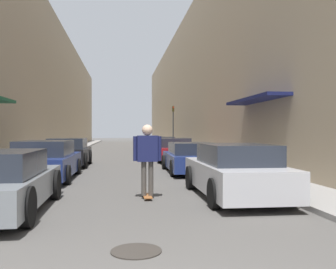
{
  "coord_description": "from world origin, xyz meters",
  "views": [
    {
      "loc": [
        -0.16,
        -2.43,
        1.64
      ],
      "look_at": [
        1.58,
        11.46,
        1.54
      ],
      "focal_mm": 40.0,
      "sensor_mm": 36.0,
      "label": 1
    }
  ],
  "objects_px": {
    "skateboarder": "(147,153)",
    "parked_car_right_3": "(162,146)",
    "manhole_cover": "(136,251)",
    "traffic_light": "(173,123)",
    "parked_car_left_2": "(68,153)",
    "parked_car_right_5": "(150,142)",
    "parked_car_right_0": "(234,171)",
    "parked_car_left_1": "(46,161)",
    "parked_car_right_1": "(190,158)",
    "parked_car_right_2": "(173,150)",
    "parked_car_right_4": "(155,144)"
  },
  "relations": [
    {
      "from": "parked_car_right_5",
      "to": "skateboarder",
      "type": "xyz_separation_m",
      "value": [
        -2.2,
        -28.17,
        0.51
      ]
    },
    {
      "from": "parked_car_right_1",
      "to": "manhole_cover",
      "type": "distance_m",
      "value": 10.07
    },
    {
      "from": "parked_car_right_5",
      "to": "manhole_cover",
      "type": "relative_size",
      "value": 5.95
    },
    {
      "from": "parked_car_left_1",
      "to": "traffic_light",
      "type": "height_order",
      "value": "traffic_light"
    },
    {
      "from": "manhole_cover",
      "to": "traffic_light",
      "type": "xyz_separation_m",
      "value": [
        4.01,
        25.1,
        2.34
      ]
    },
    {
      "from": "parked_car_right_1",
      "to": "parked_car_left_2",
      "type": "bearing_deg",
      "value": 147.16
    },
    {
      "from": "skateboarder",
      "to": "traffic_light",
      "type": "bearing_deg",
      "value": 80.36
    },
    {
      "from": "parked_car_right_0",
      "to": "traffic_light",
      "type": "bearing_deg",
      "value": 86.22
    },
    {
      "from": "parked_car_right_1",
      "to": "parked_car_right_3",
      "type": "bearing_deg",
      "value": 89.53
    },
    {
      "from": "manhole_cover",
      "to": "parked_car_right_1",
      "type": "bearing_deg",
      "value": 75.22
    },
    {
      "from": "parked_car_right_4",
      "to": "traffic_light",
      "type": "relative_size",
      "value": 1.1
    },
    {
      "from": "parked_car_left_1",
      "to": "skateboarder",
      "type": "height_order",
      "value": "skateboarder"
    },
    {
      "from": "parked_car_right_4",
      "to": "parked_car_right_5",
      "type": "bearing_deg",
      "value": 90.14
    },
    {
      "from": "parked_car_left_1",
      "to": "parked_car_left_2",
      "type": "relative_size",
      "value": 1.16
    },
    {
      "from": "parked_car_left_2",
      "to": "traffic_light",
      "type": "relative_size",
      "value": 1.11
    },
    {
      "from": "parked_car_right_1",
      "to": "skateboarder",
      "type": "relative_size",
      "value": 2.5
    },
    {
      "from": "parked_car_right_3",
      "to": "manhole_cover",
      "type": "distance_m",
      "value": 21.68
    },
    {
      "from": "parked_car_right_4",
      "to": "parked_car_right_1",
      "type": "bearing_deg",
      "value": -90.28
    },
    {
      "from": "skateboarder",
      "to": "parked_car_right_3",
      "type": "bearing_deg",
      "value": 82.73
    },
    {
      "from": "parked_car_right_0",
      "to": "manhole_cover",
      "type": "bearing_deg",
      "value": -123.41
    },
    {
      "from": "parked_car_right_3",
      "to": "parked_car_left_1",
      "type": "bearing_deg",
      "value": -112.11
    },
    {
      "from": "parked_car_left_1",
      "to": "parked_car_right_4",
      "type": "xyz_separation_m",
      "value": [
        5.41,
        18.71,
        -0.05
      ]
    },
    {
      "from": "parked_car_right_1",
      "to": "skateboarder",
      "type": "height_order",
      "value": "skateboarder"
    },
    {
      "from": "parked_car_right_5",
      "to": "traffic_light",
      "type": "distance_m",
      "value": 7.46
    },
    {
      "from": "parked_car_right_0",
      "to": "parked_car_right_5",
      "type": "bearing_deg",
      "value": 89.95
    },
    {
      "from": "parked_car_left_2",
      "to": "skateboarder",
      "type": "distance_m",
      "value": 9.6
    },
    {
      "from": "parked_car_right_1",
      "to": "skateboarder",
      "type": "bearing_deg",
      "value": -110.6
    },
    {
      "from": "skateboarder",
      "to": "traffic_light",
      "type": "xyz_separation_m",
      "value": [
        3.57,
        21.05,
        1.23
      ]
    },
    {
      "from": "parked_car_right_2",
      "to": "parked_car_right_5",
      "type": "bearing_deg",
      "value": 90.07
    },
    {
      "from": "parked_car_right_0",
      "to": "parked_car_right_5",
      "type": "height_order",
      "value": "parked_car_right_0"
    },
    {
      "from": "parked_car_right_4",
      "to": "parked_car_right_5",
      "type": "distance_m",
      "value": 5.36
    },
    {
      "from": "parked_car_right_1",
      "to": "manhole_cover",
      "type": "xyz_separation_m",
      "value": [
        -2.56,
        -9.72,
        -0.58
      ]
    },
    {
      "from": "parked_car_right_3",
      "to": "parked_car_right_0",
      "type": "bearing_deg",
      "value": -90.17
    },
    {
      "from": "parked_car_right_0",
      "to": "traffic_light",
      "type": "relative_size",
      "value": 1.23
    },
    {
      "from": "skateboarder",
      "to": "parked_car_right_5",
      "type": "bearing_deg",
      "value": 85.54
    },
    {
      "from": "parked_car_right_1",
      "to": "manhole_cover",
      "type": "relative_size",
      "value": 6.49
    },
    {
      "from": "parked_car_left_1",
      "to": "parked_car_right_3",
      "type": "bearing_deg",
      "value": 67.89
    },
    {
      "from": "parked_car_right_1",
      "to": "manhole_cover",
      "type": "bearing_deg",
      "value": -104.78
    },
    {
      "from": "parked_car_right_2",
      "to": "manhole_cover",
      "type": "bearing_deg",
      "value": -99.71
    },
    {
      "from": "parked_car_right_2",
      "to": "skateboarder",
      "type": "height_order",
      "value": "skateboarder"
    },
    {
      "from": "parked_car_right_1",
      "to": "parked_car_right_3",
      "type": "xyz_separation_m",
      "value": [
        0.1,
        11.79,
        0.04
      ]
    },
    {
      "from": "parked_car_right_4",
      "to": "parked_car_left_1",
      "type": "bearing_deg",
      "value": -106.12
    },
    {
      "from": "parked_car_right_0",
      "to": "parked_car_right_3",
      "type": "height_order",
      "value": "parked_car_right_0"
    },
    {
      "from": "manhole_cover",
      "to": "parked_car_right_5",
      "type": "bearing_deg",
      "value": 85.33
    },
    {
      "from": "parked_car_left_2",
      "to": "skateboarder",
      "type": "relative_size",
      "value": 2.22
    },
    {
      "from": "parked_car_right_5",
      "to": "parked_car_right_3",
      "type": "bearing_deg",
      "value": -89.85
    },
    {
      "from": "parked_car_left_1",
      "to": "parked_car_right_2",
      "type": "height_order",
      "value": "parked_car_left_1"
    },
    {
      "from": "parked_car_left_2",
      "to": "parked_car_left_1",
      "type": "bearing_deg",
      "value": -90.68
    },
    {
      "from": "manhole_cover",
      "to": "traffic_light",
      "type": "relative_size",
      "value": 0.19
    },
    {
      "from": "parked_car_right_3",
      "to": "parked_car_right_4",
      "type": "height_order",
      "value": "parked_car_right_3"
    }
  ]
}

